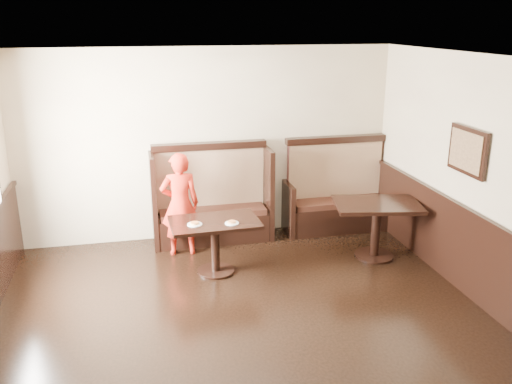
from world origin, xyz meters
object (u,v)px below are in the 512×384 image
object	(u,v)px
booth_main	(212,205)
table_main	(215,233)
booth_neighbor	(336,199)
table_neighbor	(377,217)
child	(180,204)

from	to	relation	value
booth_main	table_main	size ratio (longest dim) A/B	1.53
booth_neighbor	table_main	size ratio (longest dim) A/B	1.44
table_neighbor	booth_neighbor	bearing A→B (deg)	108.18
booth_main	child	xyz separation A→B (m)	(-0.50, -0.43, 0.20)
table_neighbor	table_main	bearing A→B (deg)	-169.33
child	table_neighbor	bearing A→B (deg)	165.58
table_main	child	size ratio (longest dim) A/B	0.78
table_main	child	distance (m)	0.81
table_main	table_neighbor	size ratio (longest dim) A/B	0.91
booth_main	child	distance (m)	0.69
table_main	booth_main	bearing A→B (deg)	81.49
table_main	table_neighbor	bearing A→B (deg)	-2.47
booth_neighbor	child	world-z (taller)	child
child	booth_neighbor	bearing A→B (deg)	-169.11
table_main	child	world-z (taller)	child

